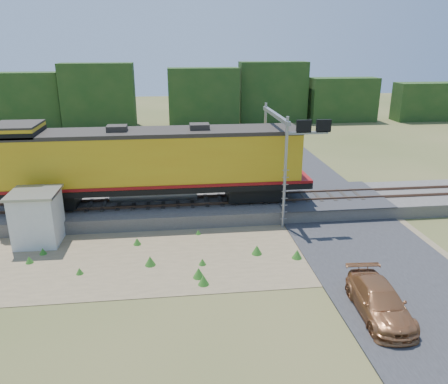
{
  "coord_description": "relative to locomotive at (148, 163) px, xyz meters",
  "views": [
    {
      "loc": [
        -2.86,
        -19.78,
        10.31
      ],
      "look_at": [
        -0.13,
        3.0,
        2.4
      ],
      "focal_mm": 35.0,
      "sensor_mm": 36.0,
      "label": 1
    }
  ],
  "objects": [
    {
      "name": "ballast",
      "position": [
        4.42,
        -0.0,
        -3.01
      ],
      "size": [
        70.0,
        5.0,
        0.8
      ],
      "primitive_type": "cube",
      "color": "slate",
      "rests_on": "ground"
    },
    {
      "name": "car",
      "position": [
        9.42,
        -11.76,
        -2.79
      ],
      "size": [
        2.02,
        4.39,
        1.24
      ],
      "primitive_type": "imported",
      "rotation": [
        0.0,
        0.0,
        -0.07
      ],
      "color": "#AB6C3F",
      "rests_on": "ground"
    },
    {
      "name": "road",
      "position": [
        11.42,
        -5.26,
        -3.32
      ],
      "size": [
        7.0,
        66.0,
        0.86
      ],
      "color": "#38383A",
      "rests_on": "ground"
    },
    {
      "name": "ground",
      "position": [
        4.42,
        -6.0,
        -3.41
      ],
      "size": [
        140.0,
        140.0,
        0.0
      ],
      "primitive_type": "plane",
      "color": "#475123",
      "rests_on": "ground"
    },
    {
      "name": "dirt_shoulder",
      "position": [
        2.42,
        -5.5,
        -3.4
      ],
      "size": [
        26.0,
        8.0,
        0.03
      ],
      "primitive_type": "cube",
      "color": "#8C7754",
      "rests_on": "ground"
    },
    {
      "name": "locomotive",
      "position": [
        0.0,
        0.0,
        0.0
      ],
      "size": [
        19.25,
        2.94,
        4.97
      ],
      "color": "black",
      "rests_on": "rails"
    },
    {
      "name": "rails",
      "position": [
        4.42,
        -0.0,
        -2.53
      ],
      "size": [
        70.0,
        1.54,
        0.16
      ],
      "color": "brown",
      "rests_on": "ballast"
    },
    {
      "name": "weed_clumps",
      "position": [
        0.92,
        -5.9,
        -3.41
      ],
      "size": [
        15.0,
        6.2,
        0.56
      ],
      "primitive_type": null,
      "color": "#317320",
      "rests_on": "ground"
    },
    {
      "name": "shed",
      "position": [
        -5.76,
        -3.25,
        -1.93
      ],
      "size": [
        2.5,
        2.5,
        2.92
      ],
      "rotation": [
        0.0,
        0.0,
        -0.02
      ],
      "color": "silver",
      "rests_on": "ground"
    },
    {
      "name": "tree_line_north",
      "position": [
        4.42,
        32.0,
        -0.34
      ],
      "size": [
        130.0,
        3.0,
        6.5
      ],
      "color": "#1B3B15",
      "rests_on": "ground"
    },
    {
      "name": "signal_gantry",
      "position": [
        8.09,
        -0.65,
        1.51
      ],
      "size": [
        2.58,
        6.2,
        6.5
      ],
      "color": "gray",
      "rests_on": "ground"
    }
  ]
}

